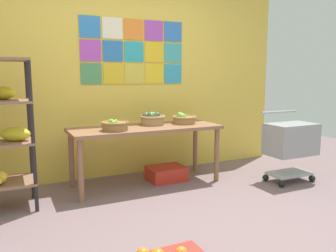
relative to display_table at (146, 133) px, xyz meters
The scene contains 8 objects.
ground 1.35m from the display_table, 92.66° to the right, with size 9.42×9.42×0.00m, color slate.
back_wall_with_art 1.01m from the display_table, 95.78° to the left, with size 4.57×0.07×2.94m.
display_table is the anchor object (origin of this frame).
fruit_basket_back_left 0.54m from the display_table, ahead, with size 0.30×0.30×0.14m.
fruit_basket_left 0.45m from the display_table, 164.31° to the right, with size 0.30×0.30×0.13m.
fruit_basket_centre 0.23m from the display_table, 40.77° to the left, with size 0.31×0.31×0.16m.
produce_crate_under_table 0.60m from the display_table, ahead, with size 0.45×0.35×0.17m, color red.
shopping_cart 1.75m from the display_table, 22.26° to the right, with size 0.59×0.42×0.85m.
Camera 1 is at (-1.42, -2.47, 1.29)m, focal length 36.40 mm.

